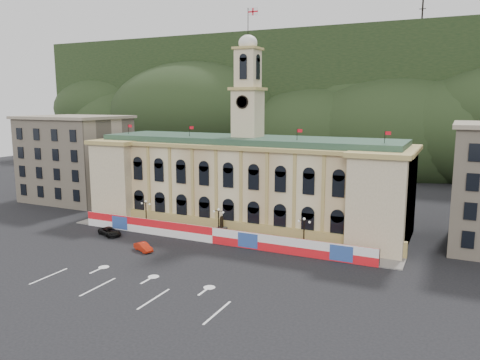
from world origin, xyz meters
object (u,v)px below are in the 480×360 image
at_px(statue, 222,231).
at_px(black_suv, 110,232).
at_px(lamp_center, 219,221).
at_px(red_sedan, 143,247).

bearing_deg(statue, black_suv, -159.43).
relative_size(statue, lamp_center, 0.72).
distance_m(red_sedan, black_suv, 10.77).
relative_size(statue, black_suv, 0.71).
xyz_separation_m(statue, black_suv, (-17.29, -6.49, -0.53)).
relative_size(lamp_center, red_sedan, 1.32).
distance_m(statue, black_suv, 18.47).
bearing_deg(lamp_center, black_suv, -162.38).
height_order(statue, lamp_center, lamp_center).
xyz_separation_m(statue, lamp_center, (0.00, -1.00, 1.89)).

